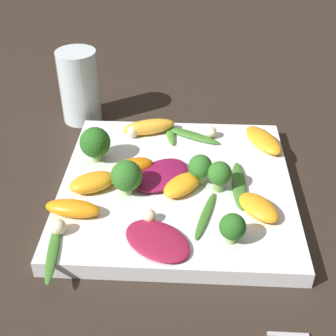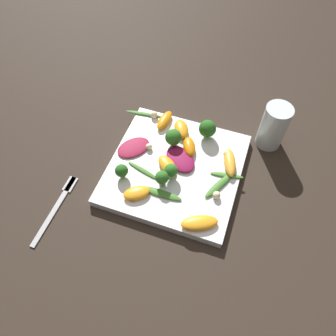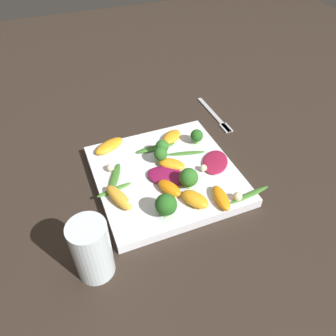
% 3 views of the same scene
% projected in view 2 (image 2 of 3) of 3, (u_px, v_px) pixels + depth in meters
% --- Properties ---
extents(ground_plane, '(2.40, 2.40, 0.00)m').
position_uv_depth(ground_plane, '(175.00, 172.00, 0.77)').
color(ground_plane, '#2D231C').
extents(plate, '(0.30, 0.30, 0.02)m').
position_uv_depth(plate, '(175.00, 169.00, 0.76)').
color(plate, white).
rests_on(plate, ground_plane).
extents(drinking_glass, '(0.06, 0.06, 0.12)m').
position_uv_depth(drinking_glass, '(273.00, 126.00, 0.77)').
color(drinking_glass, silver).
rests_on(drinking_glass, ground_plane).
extents(fork, '(0.18, 0.02, 0.01)m').
position_uv_depth(fork, '(59.00, 202.00, 0.72)').
color(fork, '#B2B2B7').
rests_on(fork, ground_plane).
extents(radicchio_leaf_0, '(0.10, 0.09, 0.01)m').
position_uv_depth(radicchio_leaf_0, '(134.00, 147.00, 0.78)').
color(radicchio_leaf_0, maroon).
rests_on(radicchio_leaf_0, plate).
extents(radicchio_leaf_1, '(0.10, 0.10, 0.01)m').
position_uv_depth(radicchio_leaf_1, '(180.00, 159.00, 0.76)').
color(radicchio_leaf_1, maroon).
rests_on(radicchio_leaf_1, plate).
extents(orange_segment_0, '(0.06, 0.07, 0.02)m').
position_uv_depth(orange_segment_0, '(167.00, 165.00, 0.75)').
color(orange_segment_0, orange).
rests_on(orange_segment_0, plate).
extents(orange_segment_1, '(0.08, 0.05, 0.02)m').
position_uv_depth(orange_segment_1, '(230.00, 162.00, 0.75)').
color(orange_segment_1, '#FCAD33').
rests_on(orange_segment_1, plate).
extents(orange_segment_2, '(0.07, 0.03, 0.02)m').
position_uv_depth(orange_segment_2, '(165.00, 120.00, 0.82)').
color(orange_segment_2, orange).
rests_on(orange_segment_2, plate).
extents(orange_segment_3, '(0.06, 0.07, 0.02)m').
position_uv_depth(orange_segment_3, '(137.00, 193.00, 0.70)').
color(orange_segment_3, orange).
rests_on(orange_segment_3, plate).
extents(orange_segment_4, '(0.06, 0.08, 0.02)m').
position_uv_depth(orange_segment_4, '(199.00, 223.00, 0.66)').
color(orange_segment_4, orange).
rests_on(orange_segment_4, plate).
extents(orange_segment_5, '(0.07, 0.06, 0.02)m').
position_uv_depth(orange_segment_5, '(181.00, 129.00, 0.80)').
color(orange_segment_5, orange).
rests_on(orange_segment_5, plate).
extents(orange_segment_6, '(0.06, 0.05, 0.02)m').
position_uv_depth(orange_segment_6, '(189.00, 147.00, 0.77)').
color(orange_segment_6, orange).
rests_on(orange_segment_6, plate).
extents(broccoli_floret_0, '(0.04, 0.04, 0.05)m').
position_uv_depth(broccoli_floret_0, '(207.00, 129.00, 0.78)').
color(broccoli_floret_0, '#84AD5B').
rests_on(broccoli_floret_0, plate).
extents(broccoli_floret_1, '(0.03, 0.03, 0.04)m').
position_uv_depth(broccoli_floret_1, '(172.00, 171.00, 0.72)').
color(broccoli_floret_1, '#84AD5B').
rests_on(broccoli_floret_1, plate).
extents(broccoli_floret_2, '(0.03, 0.03, 0.04)m').
position_uv_depth(broccoli_floret_2, '(122.00, 171.00, 0.72)').
color(broccoli_floret_2, '#84AD5B').
rests_on(broccoli_floret_2, plate).
extents(broccoli_floret_3, '(0.03, 0.03, 0.04)m').
position_uv_depth(broccoli_floret_3, '(162.00, 178.00, 0.71)').
color(broccoli_floret_3, '#7A9E51').
rests_on(broccoli_floret_3, plate).
extents(broccoli_floret_4, '(0.04, 0.04, 0.05)m').
position_uv_depth(broccoli_floret_4, '(173.00, 137.00, 0.77)').
color(broccoli_floret_4, '#84AD5B').
rests_on(broccoli_floret_4, plate).
extents(arugula_sprig_0, '(0.03, 0.09, 0.00)m').
position_uv_depth(arugula_sprig_0, '(143.00, 171.00, 0.74)').
color(arugula_sprig_0, '#3D7528').
rests_on(arugula_sprig_0, plate).
extents(arugula_sprig_1, '(0.02, 0.08, 0.01)m').
position_uv_depth(arugula_sprig_1, '(227.00, 175.00, 0.74)').
color(arugula_sprig_1, '#47842D').
rests_on(arugula_sprig_1, plate).
extents(arugula_sprig_2, '(0.09, 0.06, 0.01)m').
position_uv_depth(arugula_sprig_2, '(219.00, 185.00, 0.72)').
color(arugula_sprig_2, '#3D7528').
rests_on(arugula_sprig_2, plate).
extents(arugula_sprig_3, '(0.02, 0.10, 0.01)m').
position_uv_depth(arugula_sprig_3, '(161.00, 193.00, 0.71)').
color(arugula_sprig_3, '#3D7528').
rests_on(arugula_sprig_3, plate).
extents(arugula_sprig_4, '(0.02, 0.10, 0.00)m').
position_uv_depth(arugula_sprig_4, '(144.00, 114.00, 0.84)').
color(arugula_sprig_4, '#3D7528').
rests_on(arugula_sprig_4, plate).
extents(macadamia_nut_0, '(0.02, 0.02, 0.02)m').
position_uv_depth(macadamia_nut_0, '(149.00, 147.00, 0.78)').
color(macadamia_nut_0, beige).
rests_on(macadamia_nut_0, plate).
extents(macadamia_nut_1, '(0.02, 0.02, 0.02)m').
position_uv_depth(macadamia_nut_1, '(227.00, 154.00, 0.76)').
color(macadamia_nut_1, beige).
rests_on(macadamia_nut_1, plate).
extents(macadamia_nut_2, '(0.02, 0.02, 0.02)m').
position_uv_depth(macadamia_nut_2, '(154.00, 115.00, 0.83)').
color(macadamia_nut_2, beige).
rests_on(macadamia_nut_2, plate).
extents(macadamia_nut_3, '(0.02, 0.02, 0.02)m').
position_uv_depth(macadamia_nut_3, '(217.00, 195.00, 0.70)').
color(macadamia_nut_3, beige).
rests_on(macadamia_nut_3, plate).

